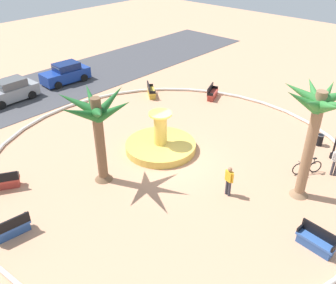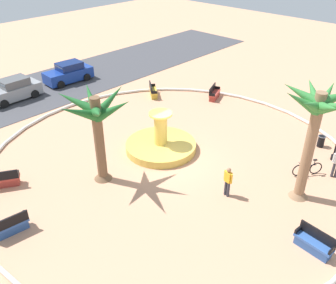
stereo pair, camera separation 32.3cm
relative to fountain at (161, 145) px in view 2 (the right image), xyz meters
name	(u,v)px [view 2 (the right image)]	position (x,y,z in m)	size (l,w,h in m)	color
ground_plane	(171,160)	(-0.42, -1.23, -0.34)	(80.00, 80.00, 0.00)	tan
plaza_curb	(171,159)	(-0.42, -1.23, -0.24)	(20.81, 20.81, 0.20)	silver
street_asphalt	(38,91)	(-0.42, 13.57, -0.32)	(48.00, 8.00, 0.03)	#424247
fountain	(161,145)	(0.00, 0.00, 0.00)	(4.19, 4.19, 2.44)	gold
palm_tree_near_fountain	(316,119)	(1.54, -8.00, 3.98)	(3.36, 3.43, 5.82)	#8E6B4C
palm_tree_by_curb	(96,120)	(-4.19, 0.22, 3.14)	(3.87, 3.75, 4.93)	brown
bench_east	(10,227)	(-9.42, -0.08, 0.01)	(1.65, 0.70, 1.00)	#335BA8
bench_west	(153,92)	(5.30, 6.03, 0.01)	(1.39, 1.56, 1.00)	gold
bench_north	(214,94)	(8.21, 2.26, 0.01)	(1.67, 1.06, 1.00)	#B73D33
bench_southeast	(4,181)	(-8.08, 3.35, 0.01)	(1.63, 1.25, 1.00)	#B73D33
bench_southwest	(314,244)	(-1.33, -10.06, 0.01)	(0.67, 1.64, 1.00)	#335BA8
trash_bin	(321,141)	(6.90, -6.78, 0.05)	(0.46, 0.46, 0.73)	black
bicycle_red_frame	(307,169)	(3.54, -7.49, 0.05)	(1.43, 1.05, 0.94)	black
person_cyclist_photo	(228,180)	(-0.85, -5.39, 0.58)	(0.25, 0.52, 1.64)	#33333D
parked_car_leftmost	(14,90)	(-2.48, 13.26, 0.44)	(4.04, 1.99, 1.67)	gray
parked_car_second	(69,73)	(2.51, 13.42, 0.44)	(4.10, 2.11, 1.67)	navy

